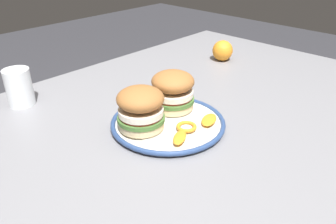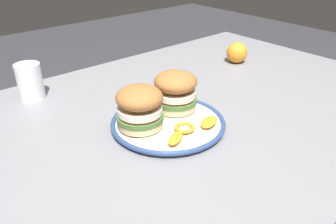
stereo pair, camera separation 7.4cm
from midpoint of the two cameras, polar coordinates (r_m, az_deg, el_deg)
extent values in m
cube|color=gray|center=(0.90, -1.57, -1.09)|extent=(1.48, 0.92, 0.03)
cube|color=gray|center=(1.76, 5.03, 0.63)|extent=(0.06, 0.06, 0.71)
cylinder|color=silver|center=(0.83, -2.55, -2.13)|extent=(0.26, 0.26, 0.01)
torus|color=navy|center=(0.83, -2.56, -1.77)|extent=(0.28, 0.28, 0.01)
cylinder|color=silver|center=(0.83, -2.56, -1.71)|extent=(0.20, 0.20, 0.00)
cylinder|color=beige|center=(0.80, -7.21, -1.96)|extent=(0.11, 0.11, 0.02)
cylinder|color=#477033|center=(0.79, -7.27, -1.09)|extent=(0.11, 0.11, 0.01)
cylinder|color=#BC3828|center=(0.79, -7.31, -0.58)|extent=(0.10, 0.10, 0.01)
cylinder|color=silver|center=(0.78, -7.35, 0.06)|extent=(0.11, 0.11, 0.01)
ellipsoid|color=#A36633|center=(0.77, -7.50, 2.23)|extent=(0.12, 0.12, 0.05)
cylinder|color=beige|center=(0.88, -1.47, 1.33)|extent=(0.11, 0.11, 0.02)
cylinder|color=#477033|center=(0.87, -1.48, 2.15)|extent=(0.11, 0.11, 0.01)
cylinder|color=#BC3828|center=(0.87, -1.49, 2.62)|extent=(0.10, 0.10, 0.01)
cylinder|color=silver|center=(0.87, -1.49, 3.22)|extent=(0.11, 0.11, 0.01)
ellipsoid|color=#A36633|center=(0.85, -1.52, 5.23)|extent=(0.13, 0.13, 0.05)
torus|color=orange|center=(0.79, 0.47, -2.60)|extent=(0.07, 0.07, 0.01)
cylinder|color=#F4E5C6|center=(0.79, 0.47, -2.80)|extent=(0.03, 0.03, 0.00)
ellipsoid|color=orange|center=(0.82, 4.44, -1.38)|extent=(0.07, 0.06, 0.01)
ellipsoid|color=orange|center=(0.75, -0.82, -4.42)|extent=(0.07, 0.05, 0.01)
cylinder|color=white|center=(1.02, -25.97, 3.75)|extent=(0.07, 0.07, 0.10)
cylinder|color=#5B2D19|center=(1.02, -25.75, 2.82)|extent=(0.06, 0.06, 0.07)
sphere|color=orange|center=(1.27, 7.62, 10.31)|extent=(0.08, 0.08, 0.08)
camera|label=1|loc=(0.04, -92.61, -1.41)|focal=35.80mm
camera|label=2|loc=(0.04, 87.39, 1.41)|focal=35.80mm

